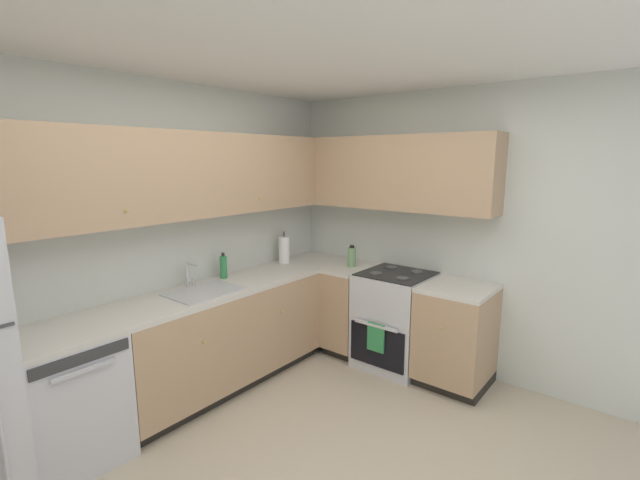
% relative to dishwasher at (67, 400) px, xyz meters
% --- Properties ---
extents(wall_back, '(4.01, 0.05, 2.54)m').
position_rel_dishwasher_xyz_m(wall_back, '(0.84, 0.33, 0.85)').
color(wall_back, silver).
rests_on(wall_back, ground_plane).
extents(wall_right, '(0.05, 3.63, 2.54)m').
position_rel_dishwasher_xyz_m(wall_right, '(2.82, -1.47, 0.85)').
color(wall_right, silver).
rests_on(wall_right, ground_plane).
extents(ceiling, '(4.01, 3.63, 0.05)m').
position_rel_dishwasher_xyz_m(ceiling, '(0.84, -1.47, 2.14)').
color(ceiling, white).
extents(dishwasher, '(0.60, 0.63, 0.85)m').
position_rel_dishwasher_xyz_m(dishwasher, '(0.00, 0.00, 0.00)').
color(dishwasher, silver).
rests_on(dishwasher, ground_plane).
extents(lower_cabinets_back, '(1.89, 0.62, 0.85)m').
position_rel_dishwasher_xyz_m(lower_cabinets_back, '(1.25, 0.00, 0.00)').
color(lower_cabinets_back, tan).
rests_on(lower_cabinets_back, ground_plane).
extents(countertop_back, '(3.10, 0.60, 0.03)m').
position_rel_dishwasher_xyz_m(countertop_back, '(1.25, 0.00, 0.44)').
color(countertop_back, beige).
rests_on(countertop_back, lower_cabinets_back).
extents(lower_cabinets_right, '(0.62, 1.54, 0.85)m').
position_rel_dishwasher_xyz_m(lower_cabinets_right, '(2.50, -1.14, 0.00)').
color(lower_cabinets_right, tan).
rests_on(lower_cabinets_right, ground_plane).
extents(countertop_right, '(0.60, 1.54, 0.03)m').
position_rel_dishwasher_xyz_m(countertop_right, '(2.50, -1.14, 0.44)').
color(countertop_right, beige).
rests_on(countertop_right, lower_cabinets_right).
extents(oven_range, '(0.68, 0.62, 1.04)m').
position_rel_dishwasher_xyz_m(oven_range, '(2.51, -0.96, 0.02)').
color(oven_range, silver).
rests_on(oven_range, ground_plane).
extents(upper_cabinets_back, '(2.78, 0.34, 0.67)m').
position_rel_dishwasher_xyz_m(upper_cabinets_back, '(1.09, 0.14, 1.38)').
color(upper_cabinets_back, tan).
extents(upper_cabinets_right, '(0.32, 2.09, 0.67)m').
position_rel_dishwasher_xyz_m(upper_cabinets_right, '(2.64, -0.74, 1.38)').
color(upper_cabinets_right, tan).
extents(sink, '(0.57, 0.40, 0.10)m').
position_rel_dishwasher_xyz_m(sink, '(1.07, -0.03, 0.42)').
color(sink, '#B7B7BC').
rests_on(sink, countertop_back).
extents(faucet, '(0.07, 0.16, 0.22)m').
position_rel_dishwasher_xyz_m(faucet, '(1.07, 0.18, 0.59)').
color(faucet, silver).
rests_on(faucet, countertop_back).
extents(soap_bottle, '(0.06, 0.06, 0.23)m').
position_rel_dishwasher_xyz_m(soap_bottle, '(1.43, 0.18, 0.56)').
color(soap_bottle, '#338C4C').
rests_on(soap_bottle, countertop_back).
extents(paper_towel_roll, '(0.11, 0.11, 0.33)m').
position_rel_dishwasher_xyz_m(paper_towel_roll, '(2.19, 0.16, 0.60)').
color(paper_towel_roll, white).
rests_on(paper_towel_roll, countertop_back).
extents(oil_bottle, '(0.08, 0.08, 0.21)m').
position_rel_dishwasher_xyz_m(oil_bottle, '(2.50, -0.47, 0.56)').
color(oil_bottle, '#729E66').
rests_on(oil_bottle, countertop_right).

